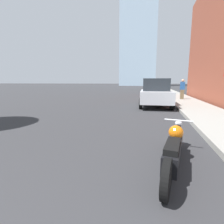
% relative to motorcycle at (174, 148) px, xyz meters
% --- Properties ---
extents(sidewalk, '(2.29, 240.00, 0.15)m').
position_rel_motorcycle_xyz_m(sidewalk, '(2.15, 35.38, -0.28)').
color(sidewalk, gray).
rests_on(sidewalk, ground_plane).
extents(distant_tower, '(15.72, 15.72, 70.78)m').
position_rel_motorcycle_xyz_m(distant_tower, '(-7.19, 81.67, 35.04)').
color(distant_tower, '#9EB7CC').
rests_on(distant_tower, ground_plane).
extents(motorcycle, '(0.80, 2.61, 0.71)m').
position_rel_motorcycle_xyz_m(motorcycle, '(0.00, 0.00, 0.00)').
color(motorcycle, black).
rests_on(motorcycle, ground_plane).
extents(parked_car_silver, '(2.07, 4.22, 1.78)m').
position_rel_motorcycle_xyz_m(parked_car_silver, '(-0.24, 8.32, 0.53)').
color(parked_car_silver, '#BCBCC1').
rests_on(parked_car_silver, ground_plane).
extents(parked_car_red, '(2.00, 4.58, 1.77)m').
position_rel_motorcycle_xyz_m(parked_car_red, '(-0.34, 20.02, 0.54)').
color(parked_car_red, red).
rests_on(parked_car_red, ground_plane).
extents(parked_car_yellow, '(1.87, 3.99, 1.73)m').
position_rel_motorcycle_xyz_m(parked_car_yellow, '(-0.30, 31.59, 0.52)').
color(parked_car_yellow, gold).
rests_on(parked_car_yellow, ground_plane).
extents(parked_car_green, '(2.15, 3.98, 1.53)m').
position_rel_motorcycle_xyz_m(parked_car_green, '(-0.14, 43.14, 0.42)').
color(parked_car_green, '#1E6B33').
rests_on(parked_car_green, ground_plane).
extents(pedestrian, '(0.36, 0.23, 1.67)m').
position_rel_motorcycle_xyz_m(pedestrian, '(2.01, 12.44, 0.65)').
color(pedestrian, brown).
rests_on(pedestrian, sidewalk).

